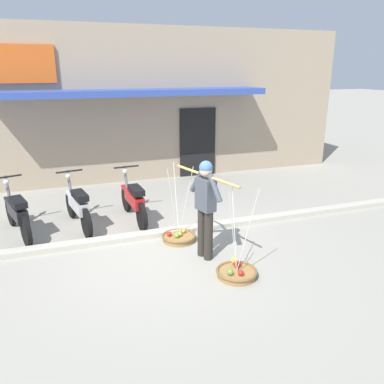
# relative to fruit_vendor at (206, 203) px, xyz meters

# --- Properties ---
(ground_plane) EXTENTS (90.00, 90.00, 0.00)m
(ground_plane) POSITION_rel_fruit_vendor_xyz_m (-0.56, 0.42, -0.98)
(ground_plane) COLOR #9E998C
(sidewalk_curb) EXTENTS (20.00, 0.24, 0.10)m
(sidewalk_curb) POSITION_rel_fruit_vendor_xyz_m (-0.56, 1.12, -0.93)
(sidewalk_curb) COLOR #BAB4A5
(sidewalk_curb) RESTS_ON ground
(fruit_vendor) EXTENTS (0.50, 1.57, 1.70)m
(fruit_vendor) POSITION_rel_fruit_vendor_xyz_m (0.00, 0.00, 0.00)
(fruit_vendor) COLOR #2D2823
(fruit_vendor) RESTS_ON ground
(fruit_basket_left_side) EXTENTS (0.65, 0.65, 1.45)m
(fruit_basket_left_side) POSITION_rel_fruit_vendor_xyz_m (-0.23, 0.78, -0.90)
(fruit_basket_left_side) COLOR #9E7542
(fruit_basket_left_side) RESTS_ON ground
(fruit_basket_right_side) EXTENTS (0.65, 0.65, 1.45)m
(fruit_basket_right_side) POSITION_rel_fruit_vendor_xyz_m (0.23, -0.78, -0.90)
(fruit_basket_right_side) COLOR #9E7542
(fruit_basket_right_side) RESTS_ON ground
(motorcycle_nearest_shop) EXTENTS (0.69, 1.77, 1.09)m
(motorcycle_nearest_shop) POSITION_rel_fruit_vendor_xyz_m (-3.07, 2.03, -0.52)
(motorcycle_nearest_shop) COLOR black
(motorcycle_nearest_shop) RESTS_ON ground
(motorcycle_second_in_row) EXTENTS (0.56, 1.80, 1.09)m
(motorcycle_second_in_row) POSITION_rel_fruit_vendor_xyz_m (-1.95, 2.07, -0.52)
(motorcycle_second_in_row) COLOR black
(motorcycle_second_in_row) RESTS_ON ground
(motorcycle_third_in_row) EXTENTS (0.54, 1.82, 1.09)m
(motorcycle_third_in_row) POSITION_rel_fruit_vendor_xyz_m (-0.82, 2.05, -0.52)
(motorcycle_third_in_row) COLOR black
(motorcycle_third_in_row) RESTS_ON ground
(storefront_building) EXTENTS (13.00, 6.00, 4.20)m
(storefront_building) POSITION_rel_fruit_vendor_xyz_m (-0.24, 7.56, 1.12)
(storefront_building) COLOR tan
(storefront_building) RESTS_ON ground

